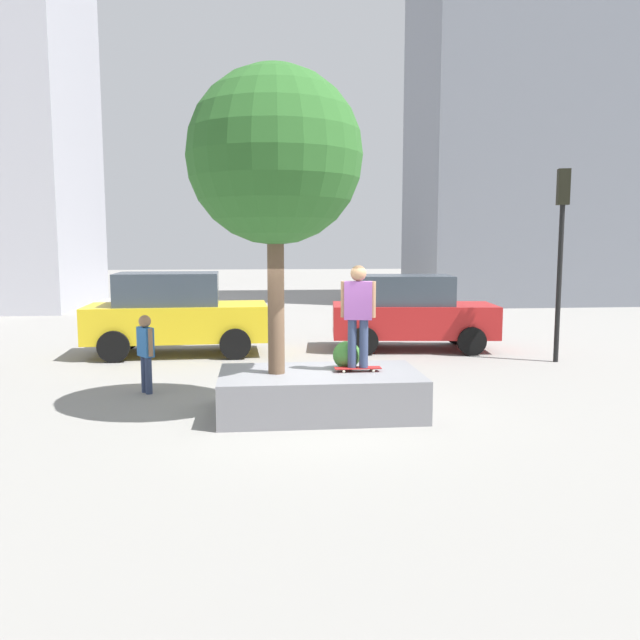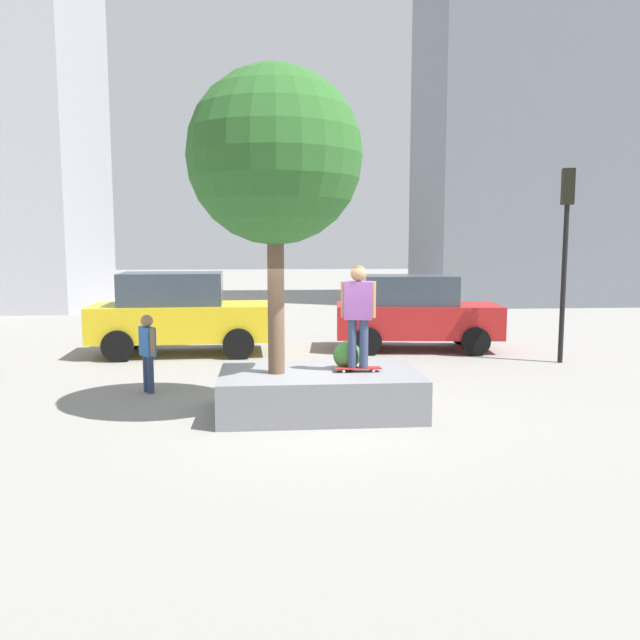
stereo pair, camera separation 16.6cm
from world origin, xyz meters
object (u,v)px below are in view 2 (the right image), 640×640
traffic_light_corner (566,232)px  bystander_watching (148,348)px  planter_ledge (320,393)px  skateboard (358,368)px  sedan_parked (415,312)px  plaza_tree (275,157)px  taxi_cab (179,313)px  skateboarder (358,309)px

traffic_light_corner → bystander_watching: bearing=-166.0°
bystander_watching → planter_ledge: bearing=-29.6°
planter_ledge → skateboard: (0.65, -0.02, 0.42)m
sedan_parked → traffic_light_corner: traffic_light_corner is taller
plaza_tree → taxi_cab: size_ratio=1.08×
bystander_watching → traffic_light_corner: bearing=14.0°
skateboarder → taxi_cab: (-3.85, 6.24, -0.72)m
sedan_parked → traffic_light_corner: size_ratio=0.98×
planter_ledge → plaza_tree: size_ratio=0.68×
planter_ledge → bystander_watching: size_ratio=2.23×
skateboard → taxi_cab: (-3.85, 6.24, 0.31)m
skateboard → traffic_light_corner: size_ratio=0.17×
traffic_light_corner → plaza_tree: bearing=-149.2°
plaza_tree → traffic_light_corner: plaza_tree is taller
taxi_cab → planter_ledge: bearing=-62.8°
taxi_cab → bystander_watching: (-0.03, -4.39, -0.21)m
skateboard → sedan_parked: bearing=68.6°
traffic_light_corner → bystander_watching: traffic_light_corner is taller
plaza_tree → traffic_light_corner: bearing=30.8°
bystander_watching → plaza_tree: bearing=-36.5°
taxi_cab → bystander_watching: taxi_cab is taller
sedan_parked → bystander_watching: bearing=-144.6°
plaza_tree → traffic_light_corner: 8.26m
skateboarder → sedan_parked: skateboarder is taller
sedan_parked → bystander_watching: 7.82m
plaza_tree → sedan_parked: 8.15m
skateboarder → taxi_cab: size_ratio=0.37×
skateboard → skateboarder: (-0.00, -0.00, 1.03)m
taxi_cab → skateboard: bearing=-58.3°
plaza_tree → skateboarder: size_ratio=2.88×
planter_ledge → plaza_tree: 4.02m
planter_ledge → sedan_parked: 7.13m
planter_ledge → traffic_light_corner: 8.06m
planter_ledge → sedan_parked: size_ratio=0.75×
sedan_parked → traffic_light_corner: bearing=-34.7°
plaza_tree → sedan_parked: (3.89, 6.37, -3.27)m
planter_ledge → sedan_parked: (3.15, 6.36, 0.68)m
skateboard → bystander_watching: bearing=154.5°
skateboard → planter_ledge: bearing=178.5°
taxi_cab → traffic_light_corner: bearing=-12.1°
skateboard → bystander_watching: 4.29m
plaza_tree → bystander_watching: (-2.48, 1.83, -3.42)m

